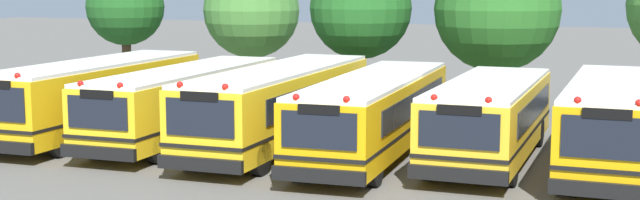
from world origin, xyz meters
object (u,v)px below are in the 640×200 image
Objects in this scene: tree_0 at (125,6)px; tree_3 at (493,7)px; school_bus_4 at (490,117)px; tree_1 at (253,9)px; school_bus_5 at (614,121)px; school_bus_3 at (375,112)px; tree_2 at (363,7)px; school_bus_0 at (98,95)px; school_bus_1 at (187,100)px; school_bus_2 at (280,103)px.

tree_3 is (17.05, 0.01, 0.10)m from tree_0.
school_bus_4 is 16.68m from tree_1.
school_bus_3 is at bearing 2.76° from school_bus_5.
tree_1 is (-9.08, 10.96, 2.74)m from school_bus_3.
school_bus_4 is 1.46× the size of tree_2.
school_bus_5 is at bearing -179.93° from school_bus_3.
school_bus_1 is (3.31, 0.33, -0.09)m from school_bus_0.
tree_2 is (-3.16, 8.82, 2.93)m from school_bus_3.
school_bus_5 is (3.50, -0.13, 0.08)m from school_bus_4.
school_bus_2 is 11.05m from tree_3.
school_bus_1 is 12.63m from tree_0.
tree_1 is at bearing -32.72° from school_bus_5.
tree_1 is at bearing -94.91° from school_bus_0.
tree_3 is at bearing -7.97° from tree_1.
tree_3 is (12.15, 9.49, 2.89)m from school_bus_0.
school_bus_0 is 3.33m from school_bus_1.
tree_3 is at bearing 0.03° from tree_0.
school_bus_5 is 13.61m from tree_2.
school_bus_2 is 1.66× the size of tree_3.
school_bus_2 is at bearing -4.79° from school_bus_3.
tree_1 is at bearing 15.08° from tree_0.
tree_0 is at bearing -33.74° from school_bus_3.
school_bus_1 is at bearing 0.96° from school_bus_5.
tree_3 is at bearing -120.15° from school_bus_2.
school_bus_3 is 3.49m from school_bus_4.
tree_1 is at bearing 160.09° from tree_2.
school_bus_2 is (6.78, 0.28, -0.01)m from school_bus_0.
tree_2 is at bearing -19.91° from tree_1.
school_bus_1 is at bearing -3.60° from school_bus_3.
tree_1 reaches higher than school_bus_1.
school_bus_4 is 3.51m from school_bus_5.
school_bus_2 reaches higher than school_bus_1.
school_bus_0 is at bearing -62.62° from tree_0.
school_bus_1 is 1.76× the size of tree_0.
school_bus_3 is (10.03, 0.09, -0.08)m from school_bus_0.
tree_3 reaches higher than school_bus_2.
tree_0 is at bearing -38.14° from school_bus_2.
school_bus_1 is 1.56× the size of tree_3.
tree_3 reaches higher than tree_0.
school_bus_0 is at bearing -127.64° from tree_2.
tree_3 is at bearing -80.46° from school_bus_4.
school_bus_3 is (3.25, -0.18, -0.07)m from school_bus_2.
school_bus_3 is 1.67× the size of tree_3.
school_bus_0 is at bearing 5.47° from school_bus_1.
school_bus_3 is at bearing -179.47° from school_bus_0.
tree_2 is (6.87, 8.91, 2.85)m from school_bus_0.
tree_3 is (-4.86, 9.19, 2.92)m from school_bus_5.
school_bus_1 is at bearing -174.34° from school_bus_0.
school_bus_2 is 1.20× the size of school_bus_4.
school_bus_2 is 3.25m from school_bus_3.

